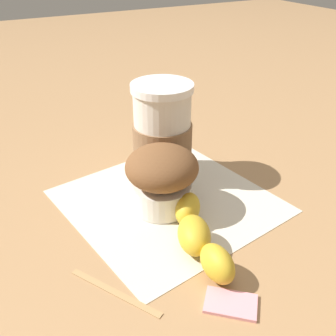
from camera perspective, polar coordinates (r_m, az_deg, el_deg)
ground_plane at (r=0.53m, az=0.00°, el=-4.84°), size 3.00×3.00×0.00m
paper_napkin at (r=0.53m, az=0.00°, el=-4.77°), size 0.28×0.28×0.00m
coffee_cup at (r=0.56m, az=-0.82°, el=5.14°), size 0.09×0.09×0.14m
muffin at (r=0.49m, az=-0.88°, el=-1.18°), size 0.09×0.09×0.08m
banana at (r=0.45m, az=4.42°, el=-9.55°), size 0.15×0.08×0.04m
sugar_packet at (r=0.40m, az=9.11°, el=-18.69°), size 0.06×0.06×0.01m
wooden_stirrer at (r=0.41m, az=-7.72°, el=-17.38°), size 0.10×0.06×0.00m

